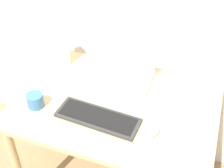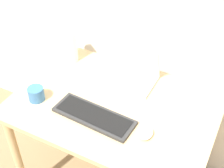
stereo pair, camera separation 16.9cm
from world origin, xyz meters
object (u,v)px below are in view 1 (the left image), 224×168
at_px(keyboard, 98,117).
at_px(vase, 60,44).
at_px(mug, 35,100).
at_px(mouse, 153,130).
at_px(laptop, 126,71).

height_order(keyboard, vase, vase).
bearing_deg(vase, mug, -83.02).
relative_size(mouse, vase, 0.31).
xyz_separation_m(laptop, mouse, (0.26, -0.37, -0.03)).
distance_m(mouse, vase, 0.80).
distance_m(mouse, mug, 0.65).
bearing_deg(mouse, keyboard, -178.28).
bearing_deg(mug, vase, 96.98).
bearing_deg(vase, laptop, -0.63).
distance_m(laptop, keyboard, 0.39).
bearing_deg(mug, keyboard, 3.73).
xyz_separation_m(mouse, vase, (-0.69, 0.38, 0.13)).
xyz_separation_m(laptop, mug, (-0.38, -0.41, -0.01)).
relative_size(laptop, mug, 3.61).
height_order(laptop, mouse, laptop).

